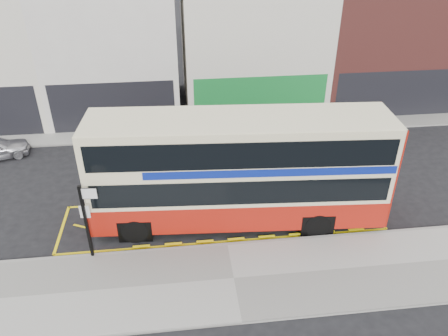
{
  "coord_description": "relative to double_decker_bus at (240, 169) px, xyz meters",
  "views": [
    {
      "loc": [
        -1.75,
        -13.98,
        12.02
      ],
      "look_at": [
        0.14,
        2.0,
        2.36
      ],
      "focal_mm": 35.0,
      "sensor_mm": 36.0,
      "label": 1
    }
  ],
  "objects": [
    {
      "name": "pavement",
      "position": [
        -0.74,
        -3.72,
        -2.51
      ],
      "size": [
        40.0,
        4.0,
        0.15
      ],
      "primitive_type": "cube",
      "color": "#A2A09A",
      "rests_on": "ground"
    },
    {
      "name": "terrace_right",
      "position": [
        11.76,
        13.56,
        1.98
      ],
      "size": [
        9.0,
        8.01,
        10.3
      ],
      "color": "brown",
      "rests_on": "ground"
    },
    {
      "name": "car_white",
      "position": [
        7.31,
        6.81,
        -1.85
      ],
      "size": [
        5.38,
        2.97,
        1.48
      ],
      "primitive_type": "imported",
      "rotation": [
        0.0,
        0.0,
        1.76
      ],
      "color": "white",
      "rests_on": "ground"
    },
    {
      "name": "ground",
      "position": [
        -0.74,
        -1.42,
        -2.59
      ],
      "size": [
        120.0,
        120.0,
        0.0
      ],
      "primitive_type": "plane",
      "color": "black",
      "rests_on": "ground"
    },
    {
      "name": "street_tree_right",
      "position": [
        6.39,
        10.75,
        0.87
      ],
      "size": [
        2.35,
        2.35,
        5.08
      ],
      "color": "#342617",
      "rests_on": "ground"
    },
    {
      "name": "car_grey",
      "position": [
        -2.36,
        7.15,
        -1.92
      ],
      "size": [
        4.08,
        1.5,
        1.34
      ],
      "primitive_type": "imported",
      "rotation": [
        0.0,
        0.0,
        1.59
      ],
      "color": "#3C3F43",
      "rests_on": "ground"
    },
    {
      "name": "road_markings",
      "position": [
        -0.74,
        0.18,
        -2.58
      ],
      "size": [
        14.0,
        3.4,
        0.01
      ],
      "primitive_type": null,
      "color": "yellow",
      "rests_on": "ground"
    },
    {
      "name": "terrace_green_shop",
      "position": [
        2.76,
        13.56,
        2.48
      ],
      "size": [
        9.0,
        8.01,
        11.3
      ],
      "color": "silver",
      "rests_on": "ground"
    },
    {
      "name": "far_pavement",
      "position": [
        -0.74,
        9.58,
        -2.51
      ],
      "size": [
        50.0,
        3.0,
        0.15
      ],
      "primitive_type": "cube",
      "color": "#A2A09A",
      "rests_on": "ground"
    },
    {
      "name": "bus_stop_post",
      "position": [
        -6.07,
        -1.82,
        -0.49
      ],
      "size": [
        0.81,
        0.18,
        3.27
      ],
      "rotation": [
        0.0,
        0.0,
        -0.09
      ],
      "color": "black",
      "rests_on": "pavement"
    },
    {
      "name": "kerb",
      "position": [
        -0.74,
        -1.8,
        -2.51
      ],
      "size": [
        40.0,
        0.15,
        0.15
      ],
      "primitive_type": "cube",
      "color": "gray",
      "rests_on": "ground"
    },
    {
      "name": "terrace_left",
      "position": [
        -6.24,
        13.57,
        2.73
      ],
      "size": [
        8.0,
        8.01,
        11.8
      ],
      "color": "silver",
      "rests_on": "ground"
    },
    {
      "name": "double_decker_bus",
      "position": [
        0.0,
        0.0,
        0.0
      ],
      "size": [
        12.49,
        3.66,
        4.92
      ],
      "rotation": [
        0.0,
        0.0,
        -0.07
      ],
      "color": "#F3E8B9",
      "rests_on": "ground"
    }
  ]
}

